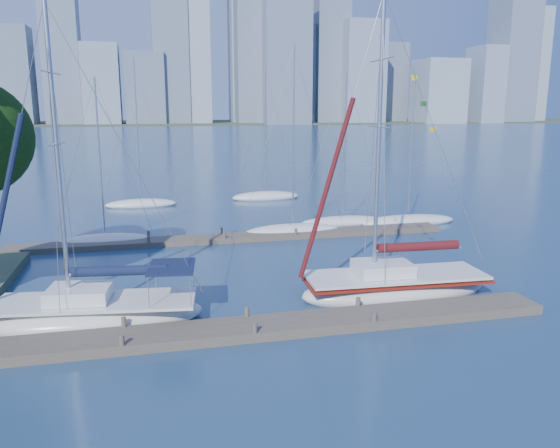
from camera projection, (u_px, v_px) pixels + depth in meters
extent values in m
plane|color=navy|center=(251.00, 333.00, 22.23)|extent=(700.00, 700.00, 0.00)
cube|color=#4A4036|center=(251.00, 329.00, 22.19)|extent=(26.00, 2.00, 0.40)
cube|color=#4A4036|center=(237.00, 237.00, 37.87)|extent=(30.00, 1.80, 0.36)
cube|color=#38472D|center=(154.00, 123.00, 326.60)|extent=(800.00, 100.00, 1.50)
ellipsoid|color=silver|center=(97.00, 318.00, 23.17)|extent=(9.28, 4.08, 1.57)
cube|color=silver|center=(95.00, 301.00, 23.02)|extent=(8.59, 3.76, 0.13)
cube|color=silver|center=(79.00, 294.00, 22.88)|extent=(2.75, 2.22, 0.58)
cylinder|color=silver|center=(58.00, 159.00, 21.66)|extent=(0.19, 0.19, 11.90)
cylinder|color=silver|center=(120.00, 273.00, 22.87)|extent=(4.23, 0.66, 0.10)
cylinder|color=black|center=(120.00, 271.00, 22.85)|extent=(3.93, 0.93, 0.42)
cube|color=black|center=(172.00, 267.00, 23.05)|extent=(2.20, 2.72, 0.08)
ellipsoid|color=silver|center=(394.00, 290.00, 26.65)|extent=(9.56, 3.51, 1.66)
cube|color=silver|center=(395.00, 275.00, 26.49)|extent=(8.86, 3.23, 0.13)
cube|color=silver|center=(383.00, 268.00, 26.28)|extent=(2.74, 2.13, 0.61)
cylinder|color=silver|center=(379.00, 141.00, 24.93)|extent=(0.20, 0.20, 12.82)
cylinder|color=silver|center=(418.00, 249.00, 26.43)|extent=(4.47, 0.31, 0.11)
cylinder|color=#420E0F|center=(418.00, 246.00, 26.41)|extent=(4.13, 0.63, 0.44)
cube|color=maroon|center=(395.00, 279.00, 26.53)|extent=(9.06, 3.37, 0.11)
ellipsoid|color=silver|center=(106.00, 241.00, 36.80)|extent=(6.56, 3.05, 1.00)
cylinder|color=silver|center=(100.00, 156.00, 35.61)|extent=(0.11, 0.11, 10.01)
ellipsoid|color=silver|center=(293.00, 231.00, 39.66)|extent=(7.27, 2.40, 1.11)
cylinder|color=silver|center=(293.00, 136.00, 38.22)|extent=(0.12, 0.12, 12.18)
ellipsoid|color=silver|center=(343.00, 222.00, 43.01)|extent=(7.18, 2.57, 0.96)
cylinder|color=silver|center=(345.00, 145.00, 41.75)|extent=(0.10, 0.10, 10.70)
ellipsoid|color=silver|center=(408.00, 221.00, 43.16)|extent=(8.16, 4.96, 1.07)
cylinder|color=silver|center=(411.00, 147.00, 41.94)|extent=(0.12, 0.12, 10.15)
ellipsoid|color=silver|center=(141.00, 204.00, 50.82)|extent=(6.83, 3.69, 1.04)
cylinder|color=silver|center=(137.00, 129.00, 49.36)|extent=(0.11, 0.11, 12.43)
ellipsoid|color=silver|center=(266.00, 197.00, 54.92)|extent=(7.19, 4.13, 1.16)
cylinder|color=silver|center=(265.00, 130.00, 53.54)|extent=(0.13, 0.13, 11.54)
cube|color=slate|center=(11.00, 77.00, 274.74)|extent=(20.95, 17.63, 48.83)
cube|color=#8997A5|center=(65.00, 92.00, 302.03)|extent=(14.26, 17.61, 35.46)
cube|color=gray|center=(102.00, 85.00, 283.04)|extent=(18.50, 19.81, 41.16)
cube|color=slate|center=(145.00, 89.00, 290.02)|extent=(20.56, 16.86, 37.65)
cube|color=#8997A5|center=(191.00, 34.00, 292.44)|extent=(18.80, 14.99, 95.72)
cube|color=gray|center=(243.00, 52.00, 315.36)|extent=(14.68, 17.46, 81.21)
cube|color=slate|center=(286.00, 59.00, 295.95)|extent=(25.17, 18.95, 70.26)
cube|color=#8997A5|center=(313.00, 76.00, 317.64)|extent=(14.52, 17.11, 54.67)
cube|color=gray|center=(362.00, 73.00, 308.62)|extent=(22.98, 18.80, 56.52)
cube|color=slate|center=(390.00, 83.00, 345.05)|extent=(16.89, 17.52, 48.26)
cube|color=#8997A5|center=(439.00, 92.00, 321.05)|extent=(25.42, 23.94, 36.59)
cube|color=gray|center=(485.00, 85.00, 327.25)|extent=(15.30, 21.38, 44.62)
cube|color=slate|center=(513.00, 51.00, 330.42)|extent=(21.80, 23.60, 85.56)
cube|color=#8997A5|center=(529.00, 66.00, 356.48)|extent=(18.09, 17.08, 71.87)
cube|color=slate|center=(58.00, 10.00, 275.79)|extent=(18.12, 18.00, 115.42)
cube|color=slate|center=(169.00, 26.00, 289.62)|extent=(18.64, 18.00, 102.73)
cube|color=slate|center=(252.00, 21.00, 299.00)|extent=(19.52, 18.00, 110.97)
cube|color=slate|center=(330.00, 56.00, 312.81)|extent=(18.79, 18.00, 76.70)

